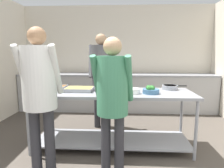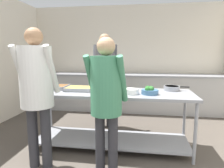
{
  "view_description": "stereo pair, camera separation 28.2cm",
  "coord_description": "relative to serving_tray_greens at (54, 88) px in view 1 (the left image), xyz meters",
  "views": [
    {
      "loc": [
        0.17,
        -1.16,
        1.44
      ],
      "look_at": [
        -0.0,
        1.86,
        0.97
      ],
      "focal_mm": 32.0,
      "sensor_mm": 36.0,
      "label": 1
    },
    {
      "loc": [
        0.45,
        -1.13,
        1.44
      ],
      "look_at": [
        -0.0,
        1.86,
        0.97
      ],
      "focal_mm": 32.0,
      "sensor_mm": 36.0,
      "label": 2
    }
  ],
  "objects": [
    {
      "name": "plate_stack",
      "position": [
        1.22,
        -0.25,
        0.01
      ],
      "size": [
        0.23,
        0.23,
        0.07
      ],
      "color": "white",
      "rests_on": "serving_counter"
    },
    {
      "name": "back_counter",
      "position": [
        0.92,
        1.91,
        -0.43
      ],
      "size": [
        4.82,
        0.65,
        0.93
      ],
      "color": "#A8A8A8",
      "rests_on": "ground_plane"
    },
    {
      "name": "serving_tray_roast",
      "position": [
        0.43,
        -0.1,
        0.0
      ],
      "size": [
        0.42,
        0.32,
        0.05
      ],
      "color": "gray",
      "rests_on": "serving_counter"
    },
    {
      "name": "broccoli_bowl",
      "position": [
        1.48,
        -0.24,
        0.02
      ],
      "size": [
        0.24,
        0.24,
        0.12
      ],
      "color": "#3D668C",
      "rests_on": "serving_counter"
    },
    {
      "name": "sauce_pan",
      "position": [
        1.83,
        0.1,
        0.01
      ],
      "size": [
        0.38,
        0.24,
        0.07
      ],
      "color": "gray",
      "rests_on": "serving_counter"
    },
    {
      "name": "wall_rear",
      "position": [
        0.92,
        2.28,
        0.43
      ],
      "size": [
        4.98,
        0.06,
        2.65
      ],
      "color": "beige",
      "rests_on": "ground_plane"
    },
    {
      "name": "serving_tray_vegetables",
      "position": [
        0.87,
        -0.03,
        -0.0
      ],
      "size": [
        0.39,
        0.27,
        0.05
      ],
      "color": "gray",
      "rests_on": "serving_counter"
    },
    {
      "name": "cook_behind_counter",
      "position": [
        0.67,
        0.7,
        0.22
      ],
      "size": [
        0.5,
        0.39,
        1.8
      ],
      "color": "#2D2D33",
      "rests_on": "ground_plane"
    },
    {
      "name": "guest_serving_left",
      "position": [
        0.12,
        -0.82,
        0.17
      ],
      "size": [
        0.48,
        0.39,
        1.73
      ],
      "color": "#2D2D33",
      "rests_on": "ground_plane"
    },
    {
      "name": "serving_tray_greens",
      "position": [
        0.0,
        0.0,
        0.0
      ],
      "size": [
        0.36,
        0.33,
        0.05
      ],
      "color": "gray",
      "rests_on": "serving_counter"
    },
    {
      "name": "guest_serving_right",
      "position": [
        0.97,
        -0.8,
        0.1
      ],
      "size": [
        0.5,
        0.38,
        1.62
      ],
      "color": "#2D2D33",
      "rests_on": "ground_plane"
    },
    {
      "name": "serving_counter",
      "position": [
        0.92,
        -0.13,
        -0.3
      ],
      "size": [
        2.39,
        0.78,
        0.87
      ],
      "color": "gray",
      "rests_on": "ground_plane"
    },
    {
      "name": "water_bottle",
      "position": [
        -1.31,
        1.81,
        0.18
      ],
      "size": [
        0.08,
        0.08,
        0.31
      ],
      "color": "silver",
      "rests_on": "back_counter"
    }
  ]
}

